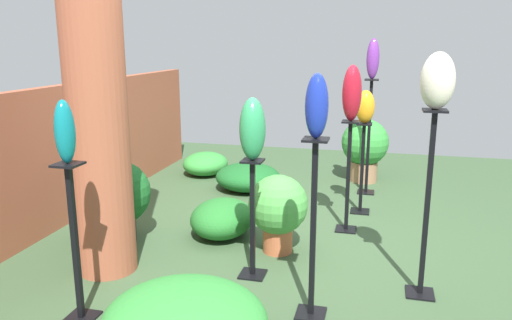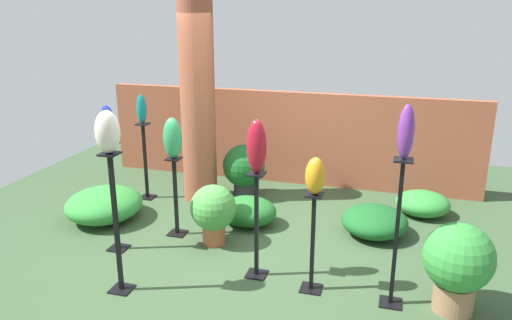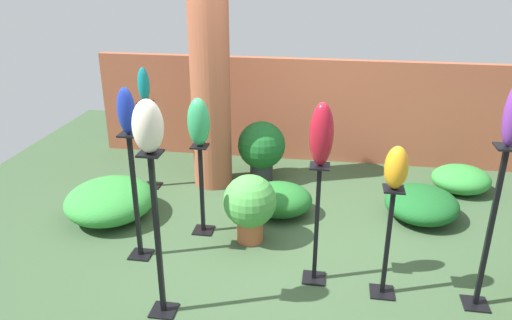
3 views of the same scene
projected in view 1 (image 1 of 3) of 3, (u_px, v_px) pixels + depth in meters
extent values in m
plane|color=#385133|center=(287.00, 238.00, 4.70)|extent=(8.00, 8.00, 0.00)
cube|color=#9E5138|center=(69.00, 153.00, 5.08)|extent=(5.60, 0.12, 1.39)
cylinder|color=#9E5138|center=(97.00, 104.00, 3.75)|extent=(0.46, 0.46, 2.69)
cube|color=black|center=(253.00, 274.00, 3.95)|extent=(0.20, 0.20, 0.01)
cube|color=black|center=(253.00, 219.00, 3.84)|extent=(0.04, 0.04, 0.94)
cube|color=black|center=(253.00, 161.00, 3.73)|extent=(0.16, 0.16, 0.01)
cube|color=black|center=(311.00, 314.00, 3.38)|extent=(0.20, 0.20, 0.01)
cube|color=black|center=(313.00, 230.00, 3.24)|extent=(0.04, 0.04, 1.22)
cube|color=black|center=(316.00, 140.00, 3.10)|extent=(0.16, 0.16, 0.02)
cube|color=black|center=(420.00, 293.00, 3.65)|extent=(0.20, 0.20, 0.01)
cube|color=black|center=(427.00, 206.00, 3.49)|extent=(0.04, 0.04, 1.36)
cube|color=black|center=(435.00, 111.00, 3.34)|extent=(0.16, 0.16, 0.02)
cube|color=black|center=(346.00, 229.00, 4.89)|extent=(0.20, 0.20, 0.01)
cube|color=black|center=(348.00, 177.00, 4.76)|extent=(0.04, 0.04, 1.08)
cube|color=black|center=(351.00, 122.00, 4.64)|extent=(0.16, 0.16, 0.02)
cube|color=black|center=(366.00, 192.00, 6.09)|extent=(0.20, 0.20, 0.01)
cube|color=black|center=(369.00, 137.00, 5.93)|extent=(0.04, 0.04, 1.38)
cube|color=black|center=(372.00, 80.00, 5.77)|extent=(0.16, 0.16, 0.02)
cube|color=black|center=(82.00, 317.00, 3.33)|extent=(0.20, 0.20, 0.01)
cube|color=black|center=(75.00, 244.00, 3.21)|extent=(0.04, 0.04, 1.07)
cube|color=black|center=(68.00, 164.00, 3.08)|extent=(0.16, 0.16, 0.02)
cube|color=black|center=(360.00, 211.00, 5.40)|extent=(0.20, 0.20, 0.01)
cube|color=black|center=(362.00, 168.00, 5.29)|extent=(0.04, 0.04, 0.97)
cube|color=black|center=(364.00, 124.00, 5.18)|extent=(0.16, 0.16, 0.01)
ellipsoid|color=#2D9356|center=(252.00, 129.00, 3.67)|extent=(0.21, 0.19, 0.47)
ellipsoid|color=#192D9E|center=(317.00, 106.00, 3.05)|extent=(0.15, 0.15, 0.40)
ellipsoid|color=beige|center=(438.00, 81.00, 3.29)|extent=(0.21, 0.22, 0.38)
ellipsoid|color=maroon|center=(352.00, 93.00, 4.58)|extent=(0.19, 0.18, 0.52)
ellipsoid|color=#6B2D8C|center=(373.00, 59.00, 5.71)|extent=(0.14, 0.15, 0.46)
ellipsoid|color=#0F727A|center=(65.00, 132.00, 3.04)|extent=(0.13, 0.12, 0.40)
ellipsoid|color=orange|center=(365.00, 107.00, 5.14)|extent=(0.18, 0.20, 0.34)
cylinder|color=#B25B38|center=(278.00, 240.00, 4.37)|extent=(0.26, 0.26, 0.21)
sphere|color=#479942|center=(278.00, 204.00, 4.30)|extent=(0.52, 0.52, 0.52)
cylinder|color=#936B4C|center=(364.00, 171.00, 6.57)|extent=(0.35, 0.35, 0.26)
sphere|color=#338C38|center=(365.00, 142.00, 6.48)|extent=(0.61, 0.61, 0.61)
cylinder|color=#2D2D33|center=(121.00, 229.00, 4.62)|extent=(0.29, 0.29, 0.21)
sphere|color=#195923|center=(118.00, 193.00, 4.54)|extent=(0.59, 0.59, 0.59)
ellipsoid|color=#195923|center=(248.00, 177.00, 6.17)|extent=(0.77, 0.80, 0.33)
ellipsoid|color=#236B28|center=(222.00, 218.00, 4.71)|extent=(0.71, 0.59, 0.35)
ellipsoid|color=#338C38|center=(205.00, 164.00, 6.88)|extent=(0.68, 0.61, 0.31)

